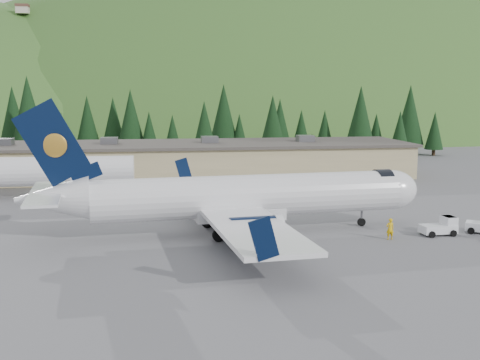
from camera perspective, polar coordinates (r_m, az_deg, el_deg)
name	(u,v)px	position (r m, az deg, el deg)	size (l,w,h in m)	color
ground	(249,232)	(55.46, 0.90, -4.98)	(600.00, 600.00, 0.00)	#5A5A5F
airliner	(238,198)	(54.54, -0.19, -1.69)	(37.08, 34.83, 12.30)	white
second_airliner	(17,171)	(77.57, -20.36, 0.81)	(27.50, 11.00, 10.05)	white
baggage_tug_a	(441,227)	(57.28, 18.52, -4.22)	(3.25, 2.11, 1.68)	silver
terminal_building	(177,160)	(91.90, -6.00, 1.95)	(71.00, 17.00, 6.10)	tan
ramp_worker	(390,229)	(54.22, 14.04, -4.52)	(0.69, 0.45, 1.90)	#E9B60B
tree_line	(142,122)	(114.80, -9.30, 5.45)	(112.76, 18.26, 14.44)	black
hills	(291,301)	(284.46, 4.84, -11.33)	(614.00, 330.00, 300.00)	#2C541F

